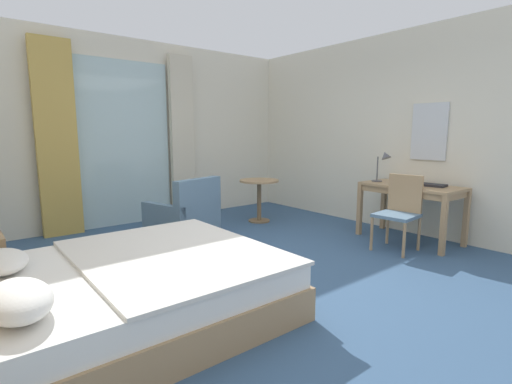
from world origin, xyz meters
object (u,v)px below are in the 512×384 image
object	(u,v)px
bed	(123,290)
writing_desk	(411,192)
desk_lamp	(384,160)
armchair_by_window	(185,215)
desk_chair	(400,209)
closed_book	(432,185)
round_cafe_table	(259,191)

from	to	relation	value
bed	writing_desk	distance (m)	3.81
desk_lamp	armchair_by_window	bearing A→B (deg)	145.49
desk_chair	closed_book	xyz separation A→B (m)	(0.53, -0.12, 0.26)
desk_chair	armchair_by_window	world-z (taller)	desk_chair
writing_desk	armchair_by_window	size ratio (longest dim) A/B	1.37
desk_lamp	armchair_by_window	distance (m)	2.81
writing_desk	desk_chair	size ratio (longest dim) A/B	1.38
writing_desk	closed_book	distance (m)	0.27
round_cafe_table	writing_desk	bearing A→B (deg)	-67.69
desk_chair	armchair_by_window	distance (m)	2.77
desk_chair	desk_lamp	xyz separation A→B (m)	(0.39, 0.51, 0.55)
desk_lamp	round_cafe_table	world-z (taller)	desk_lamp
round_cafe_table	bed	bearing A→B (deg)	-146.92
bed	round_cafe_table	bearing A→B (deg)	33.08
armchair_by_window	bed	bearing A→B (deg)	-130.62
desk_chair	round_cafe_table	bearing A→B (deg)	100.35
desk_lamp	closed_book	world-z (taller)	desk_lamp
desk_chair	round_cafe_table	distance (m)	2.27
armchair_by_window	round_cafe_table	world-z (taller)	armchair_by_window
desk_chair	closed_book	distance (m)	0.60
desk_chair	desk_lamp	world-z (taller)	desk_lamp
writing_desk	desk_lamp	xyz separation A→B (m)	(-0.07, 0.39, 0.40)
bed	closed_book	world-z (taller)	bed
desk_lamp	round_cafe_table	size ratio (longest dim) A/B	0.65
bed	armchair_by_window	size ratio (longest dim) A/B	2.43
closed_book	round_cafe_table	xyz separation A→B (m)	(-0.94, 2.35, -0.27)
writing_desk	round_cafe_table	bearing A→B (deg)	112.31
writing_desk	closed_book	bearing A→B (deg)	-73.16
writing_desk	closed_book	xyz separation A→B (m)	(0.07, -0.24, 0.11)
desk_chair	round_cafe_table	size ratio (longest dim) A/B	1.35
desk_lamp	desk_chair	bearing A→B (deg)	-127.46
bed	closed_book	size ratio (longest dim) A/B	7.07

